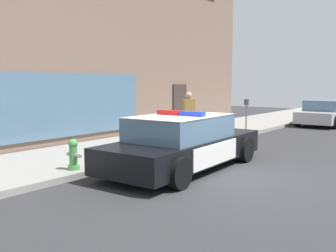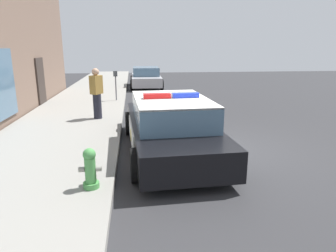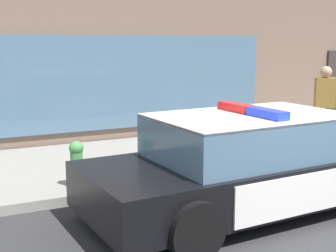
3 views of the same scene
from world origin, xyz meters
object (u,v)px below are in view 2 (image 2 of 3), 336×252
object	(u,v)px
police_cruiser	(170,125)
parking_meter	(116,80)
fire_hydrant	(90,169)
car_down_street	(146,77)
pedestrian_on_sidewalk	(97,94)

from	to	relation	value
police_cruiser	parking_meter	world-z (taller)	police_cruiser
fire_hydrant	parking_meter	distance (m)	9.07
fire_hydrant	parking_meter	world-z (taller)	parking_meter
car_down_street	fire_hydrant	bearing A→B (deg)	174.07
pedestrian_on_sidewalk	parking_meter	distance (m)	3.66
fire_hydrant	car_down_street	bearing A→B (deg)	-6.28
fire_hydrant	pedestrian_on_sidewalk	bearing A→B (deg)	4.81
fire_hydrant	car_down_street	xyz separation A→B (m)	(14.73, -1.62, 0.13)
car_down_street	parking_meter	bearing A→B (deg)	164.36
fire_hydrant	pedestrian_on_sidewalk	xyz separation A→B (m)	(5.42, 0.46, 0.51)
pedestrian_on_sidewalk	car_down_street	bearing A→B (deg)	-69.72
car_down_street	pedestrian_on_sidewalk	distance (m)	9.55
parking_meter	car_down_street	bearing A→B (deg)	-15.98
police_cruiser	pedestrian_on_sidewalk	world-z (taller)	pedestrian_on_sidewalk
fire_hydrant	car_down_street	size ratio (longest dim) A/B	0.17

